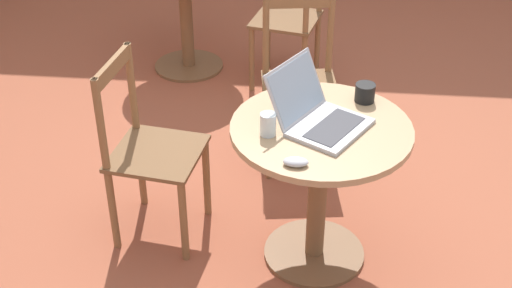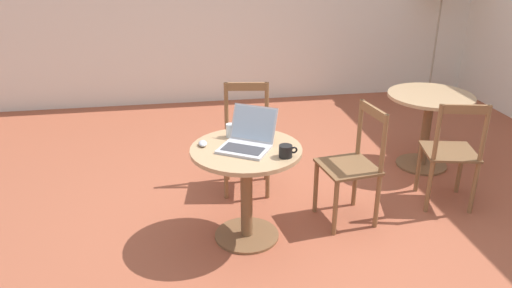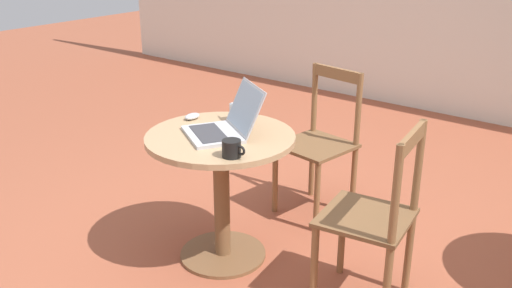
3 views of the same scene
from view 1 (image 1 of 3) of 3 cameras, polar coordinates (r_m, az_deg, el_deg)
ground_plane at (r=3.70m, az=4.28°, el=-5.22°), size 16.00×16.00×0.00m
cafe_table_near at (r=3.12m, az=5.02°, el=-1.58°), size 0.78×0.78×0.72m
chair_near_back at (r=3.34m, az=-8.64°, el=-0.63°), size 0.45×0.45×0.91m
chair_near_right at (r=3.87m, az=3.42°, el=4.79°), size 0.45×0.45×0.91m
chair_mid_front at (r=4.63m, az=2.88°, el=9.88°), size 0.48×0.48×0.91m
laptop at (r=2.99m, az=4.98°, el=2.34°), size 0.47×0.48×0.25m
mouse at (r=2.76m, az=3.12°, el=-1.43°), size 0.06×0.10×0.03m
mug at (r=3.20m, az=8.64°, el=4.11°), size 0.13×0.09×0.08m
drinking_glass at (r=2.92m, az=0.90°, el=1.59°), size 0.07×0.07×0.10m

